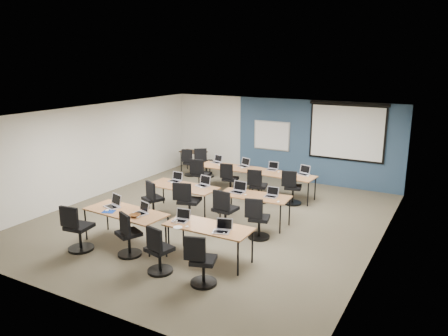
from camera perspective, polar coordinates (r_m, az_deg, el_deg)
The scene contains 58 objects.
floor at distance 11.23m, azimuth -1.48°, elevation -6.64°, with size 8.00×9.00×0.02m, color #6B6354.
ceiling at distance 10.57m, azimuth -1.57°, elevation 7.17°, with size 8.00×9.00×0.02m, color white.
wall_back at distance 14.78m, azimuth 7.42°, elevation 3.77°, with size 8.00×0.04×2.70m, color beige.
wall_front at distance 7.49m, azimuth -19.49°, elevation -7.28°, with size 8.00×0.04×2.70m, color beige.
wall_left at distance 13.27m, azimuth -16.57°, elevation 2.11°, with size 0.04×9.00×2.70m, color beige.
wall_right at distance 9.50m, azimuth 19.75°, elevation -2.81°, with size 0.04×9.00×2.70m, color beige.
blue_accent_panel at distance 14.35m, azimuth 12.01°, elevation 3.26°, with size 5.50×0.04×2.70m, color #3D5977.
whiteboard at distance 14.81m, azimuth 6.25°, elevation 4.22°, with size 1.28×0.03×0.98m.
projector_screen at distance 13.95m, azimuth 15.78°, elevation 4.97°, with size 2.40×0.10×1.82m.
training_table_front_left at distance 9.86m, azimuth -12.73°, elevation -5.75°, with size 1.91×0.79×0.73m.
training_table_front_right at distance 8.81m, azimuth -2.05°, elevation -7.86°, with size 1.78×0.74×0.73m.
training_table_mid_left at distance 11.53m, azimuth -5.44°, elevation -2.53°, with size 1.90×0.79×0.73m.
training_table_mid_right at distance 10.73m, azimuth 4.01°, elevation -3.81°, with size 1.73×0.72×0.73m.
training_table_back_left at distance 13.50m, azimuth 0.64°, elevation 0.02°, with size 1.90×0.79×0.73m.
training_table_back_right at distance 12.71m, azimuth 7.83°, elevation -1.03°, with size 1.81×0.75×0.73m.
laptop_0 at distance 10.18m, azimuth -14.24°, elevation -4.56°, with size 0.36×0.31×0.27m.
mouse_0 at distance 9.95m, azimuth -15.03°, elevation -5.36°, with size 0.07×0.10×0.04m, color white.
task_chair_0 at distance 9.81m, azimuth -18.60°, elevation -7.90°, with size 0.55×0.55×1.02m.
laptop_1 at distance 9.63m, azimuth -10.66°, elevation -5.48°, with size 0.31×0.26×0.23m.
mouse_1 at distance 9.40m, azimuth -11.20°, elevation -6.30°, with size 0.06×0.10×0.04m, color white.
task_chair_1 at distance 9.27m, azimuth -12.41°, elevation -8.91°, with size 0.53×0.50×0.98m.
laptop_2 at distance 9.08m, azimuth -5.61°, elevation -6.52°, with size 0.31×0.27×0.24m.
mouse_2 at distance 8.76m, azimuth -4.86°, elevation -7.63°, with size 0.06×0.09×0.03m, color white.
task_chair_2 at distance 8.48m, azimuth -8.57°, elevation -11.02°, with size 0.49×0.49×0.98m.
laptop_3 at distance 8.50m, azimuth -0.22°, elevation -7.93°, with size 0.32×0.27×0.24m.
mouse_3 at distance 8.41m, azimuth 0.00°, elevation -8.53°, with size 0.06×0.09×0.03m, color white.
task_chair_3 at distance 8.00m, azimuth -3.00°, elevation -12.50°, with size 0.50×0.49×0.97m.
laptop_4 at distance 11.95m, azimuth -6.32°, elevation -1.44°, with size 0.32×0.27×0.25m.
mouse_4 at distance 11.78m, azimuth -6.79°, elevation -1.93°, with size 0.06×0.10×0.03m, color white.
task_chair_4 at distance 11.33m, azimuth -9.30°, elevation -4.44°, with size 0.54×0.51×0.99m.
laptop_5 at distance 11.47m, azimuth -2.69°, elevation -2.01°, with size 0.34×0.29×0.26m.
mouse_5 at distance 11.30m, azimuth -2.99°, elevation -2.54°, with size 0.06×0.10×0.04m, color white.
task_chair_5 at distance 10.89m, azimuth -4.75°, elevation -4.91°, with size 0.59×0.58×1.05m.
laptop_6 at distance 10.92m, azimuth 1.89°, elevation -2.84°, with size 0.35×0.30×0.26m.
mouse_6 at distance 10.69m, azimuth 2.80°, elevation -3.52°, with size 0.06×0.09×0.03m, color white.
task_chair_6 at distance 10.32m, azimuth 0.06°, elevation -6.00°, with size 0.56×0.56×1.03m.
laptop_7 at distance 10.63m, azimuth 6.23°, elevation -3.43°, with size 0.30×0.25×0.23m.
mouse_7 at distance 10.26m, azimuth 7.12°, elevation -4.38°, with size 0.06×0.10×0.04m, color white.
task_chair_7 at distance 9.94m, azimuth 4.42°, elevation -7.02°, with size 0.50×0.50×0.98m.
laptop_8 at distance 13.99m, azimuth -0.91°, elevation 0.95°, with size 0.31×0.27×0.24m.
mouse_8 at distance 13.63m, azimuth -0.62°, elevation 0.39°, with size 0.06×0.10×0.03m, color white.
task_chair_8 at distance 13.37m, azimuth -3.07°, elevation -1.29°, with size 0.56×0.56×1.03m.
laptop_9 at distance 13.52m, azimuth 2.68°, elevation 0.48°, with size 0.33×0.28×0.25m.
mouse_9 at distance 13.30m, azimuth 2.39°, elevation 0.02°, with size 0.06×0.09×0.03m, color white.
task_chair_9 at distance 13.10m, azimuth 0.70°, elevation -1.75°, with size 0.48×0.48×0.96m.
laptop_10 at distance 13.16m, azimuth 6.34°, elevation 0.02°, with size 0.31×0.26×0.24m.
mouse_10 at distance 12.90m, azimuth 7.14°, elevation -0.52°, with size 0.06×0.09×0.03m, color white.
task_chair_10 at distance 12.36m, azimuth 4.39°, elevation -2.72°, with size 0.50×0.50×0.98m.
laptop_11 at distance 12.77m, azimuth 10.40°, elevation -0.55°, with size 0.34×0.29×0.26m.
mouse_11 at distance 12.58m, azimuth 10.89°, elevation -1.03°, with size 0.06×0.10×0.04m, color white.
task_chair_11 at distance 12.32m, azimuth 8.85°, elevation -2.89°, with size 0.51×0.51×0.99m.
blue_mousepad at distance 9.90m, azimuth -14.83°, elevation -5.52°, with size 0.26×0.22×0.01m, color navy.
snack_bowl at distance 9.46m, azimuth -11.57°, elevation -6.10°, with size 0.23×0.23×0.06m, color #9A6128.
snack_plate at distance 8.76m, azimuth -6.06°, elevation -7.71°, with size 0.18×0.18×0.01m, color white.
coffee_cup at distance 8.92m, azimuth -6.34°, elevation -7.05°, with size 0.06×0.06×0.06m, color silver.
utility_table at distance 15.67m, azimuth -4.03°, elevation 1.86°, with size 0.92×0.51×0.75m.
spare_chair_a at distance 15.02m, azimuth -2.51°, elevation 0.40°, with size 0.61×0.53×1.01m.
spare_chair_b at distance 15.18m, azimuth -4.49°, elevation 0.42°, with size 0.47×0.47×0.95m.
Camera 1 is at (5.36, -9.02, 3.99)m, focal length 35.00 mm.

